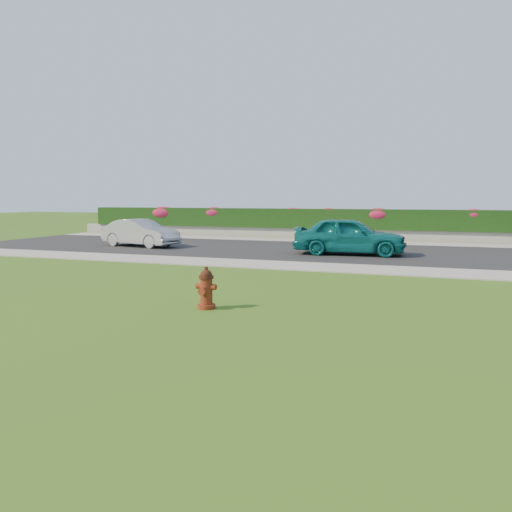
% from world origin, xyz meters
% --- Properties ---
extents(ground, '(120.00, 120.00, 0.00)m').
position_xyz_m(ground, '(0.00, 0.00, 0.00)').
color(ground, black).
rests_on(ground, ground).
extents(street_far, '(26.00, 8.00, 0.04)m').
position_xyz_m(street_far, '(-5.00, 14.00, 0.02)').
color(street_far, black).
rests_on(street_far, ground).
extents(sidewalk_far, '(24.00, 2.00, 0.04)m').
position_xyz_m(sidewalk_far, '(-6.00, 9.00, 0.02)').
color(sidewalk_far, gray).
rests_on(sidewalk_far, ground).
extents(sidewalk_beyond, '(34.00, 2.00, 0.04)m').
position_xyz_m(sidewalk_beyond, '(-1.00, 19.00, 0.02)').
color(sidewalk_beyond, gray).
rests_on(sidewalk_beyond, ground).
extents(retaining_wall, '(34.00, 0.40, 0.60)m').
position_xyz_m(retaining_wall, '(-1.00, 20.50, 0.30)').
color(retaining_wall, gray).
rests_on(retaining_wall, ground).
extents(hedge, '(32.00, 0.90, 1.10)m').
position_xyz_m(hedge, '(-1.00, 20.60, 1.15)').
color(hedge, black).
rests_on(hedge, retaining_wall).
extents(fire_hydrant, '(0.45, 0.43, 0.89)m').
position_xyz_m(fire_hydrant, '(-0.75, 2.10, 0.42)').
color(fire_hydrant, '#54180D').
rests_on(fire_hydrant, ground).
extents(sedan_teal, '(4.59, 2.14, 1.52)m').
position_xyz_m(sedan_teal, '(0.54, 12.94, 0.80)').
color(sedan_teal, '#0C6162').
rests_on(sedan_teal, street_far).
extents(sedan_silver, '(4.06, 2.04, 1.28)m').
position_xyz_m(sedan_silver, '(-9.29, 13.07, 0.68)').
color(sedan_silver, '#A7ABAF').
rests_on(sedan_silver, street_far).
extents(flower_clump_a, '(1.57, 1.01, 0.79)m').
position_xyz_m(flower_clump_a, '(-12.35, 20.50, 1.39)').
color(flower_clump_a, '#B61F58').
rests_on(flower_clump_a, hedge).
extents(flower_clump_b, '(1.33, 0.86, 0.67)m').
position_xyz_m(flower_clump_b, '(-8.84, 20.50, 1.44)').
color(flower_clump_b, '#B61F58').
rests_on(flower_clump_b, hedge).
extents(flower_clump_c, '(1.09, 0.70, 0.55)m').
position_xyz_m(flower_clump_c, '(-3.91, 20.50, 1.48)').
color(flower_clump_c, '#B61F58').
rests_on(flower_clump_c, hedge).
extents(flower_clump_d, '(1.10, 0.71, 0.55)m').
position_xyz_m(flower_clump_d, '(-1.82, 20.50, 1.48)').
color(flower_clump_d, '#B61F58').
rests_on(flower_clump_d, hedge).
extents(flower_clump_e, '(1.41, 0.91, 0.71)m').
position_xyz_m(flower_clump_e, '(0.89, 20.50, 1.42)').
color(flower_clump_e, '#B61F58').
rests_on(flower_clump_e, hedge).
extents(flower_clump_f, '(1.17, 0.75, 0.59)m').
position_xyz_m(flower_clump_f, '(5.64, 20.50, 1.47)').
color(flower_clump_f, '#B61F58').
rests_on(flower_clump_f, hedge).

